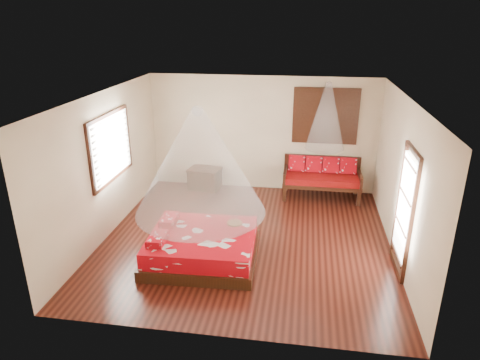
# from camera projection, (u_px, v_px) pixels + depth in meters

# --- Properties ---
(room) EXTENTS (5.54, 5.54, 2.84)m
(room) POSITION_uv_depth(u_px,v_px,m) (247.00, 172.00, 7.89)
(room) COLOR black
(room) RESTS_ON ground
(bed) EXTENTS (1.99, 1.81, 0.63)m
(bed) POSITION_uv_depth(u_px,v_px,m) (202.00, 246.00, 7.63)
(bed) COLOR black
(bed) RESTS_ON floor
(daybed) EXTENTS (1.82, 0.81, 0.95)m
(daybed) POSITION_uv_depth(u_px,v_px,m) (322.00, 176.00, 10.19)
(daybed) COLOR black
(daybed) RESTS_ON floor
(storage_chest) EXTENTS (0.86, 0.69, 0.53)m
(storage_chest) POSITION_uv_depth(u_px,v_px,m) (205.00, 178.00, 10.75)
(storage_chest) COLOR black
(storage_chest) RESTS_ON floor
(shutter_panel) EXTENTS (1.52, 0.06, 1.32)m
(shutter_panel) POSITION_uv_depth(u_px,v_px,m) (325.00, 116.00, 10.00)
(shutter_panel) COLOR black
(shutter_panel) RESTS_ON wall_back
(window_left) EXTENTS (0.10, 1.74, 1.34)m
(window_left) POSITION_uv_depth(u_px,v_px,m) (111.00, 147.00, 8.35)
(window_left) COLOR black
(window_left) RESTS_ON wall_left
(glazed_door) EXTENTS (0.08, 1.02, 2.16)m
(glazed_door) POSITION_uv_depth(u_px,v_px,m) (404.00, 212.00, 7.07)
(glazed_door) COLOR black
(glazed_door) RESTS_ON floor
(wine_tray) EXTENTS (0.28, 0.28, 0.22)m
(wine_tray) POSITION_uv_depth(u_px,v_px,m) (235.00, 221.00, 7.89)
(wine_tray) COLOR brown
(wine_tray) RESTS_ON bed
(mosquito_net_main) EXTENTS (2.23, 2.23, 1.80)m
(mosquito_net_main) POSITION_uv_depth(u_px,v_px,m) (199.00, 162.00, 7.05)
(mosquito_net_main) COLOR white
(mosquito_net_main) RESTS_ON ceiling
(mosquito_net_daybed) EXTENTS (0.88, 0.88, 1.50)m
(mosquito_net_daybed) POSITION_uv_depth(u_px,v_px,m) (326.00, 116.00, 9.53)
(mosquito_net_daybed) COLOR white
(mosquito_net_daybed) RESTS_ON ceiling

